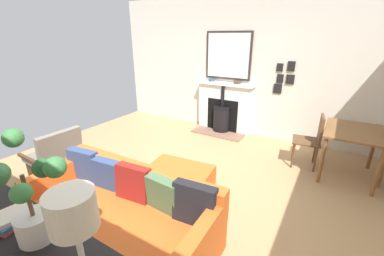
{
  "coord_description": "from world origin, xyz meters",
  "views": [
    {
      "loc": [
        2.34,
        1.78,
        1.97
      ],
      "look_at": [
        -0.44,
        0.11,
        0.76
      ],
      "focal_mm": 22.91,
      "sensor_mm": 36.0,
      "label": 1
    }
  ],
  "objects": [
    {
      "name": "fireplace",
      "position": [
        -2.39,
        -0.27,
        0.46
      ],
      "size": [
        0.6,
        1.24,
        1.06
      ],
      "color": "brown",
      "rests_on": "ground"
    },
    {
      "name": "mantel_bowl_near",
      "position": [
        -2.41,
        -0.58,
        1.09
      ],
      "size": [
        0.14,
        0.14,
        0.05
      ],
      "color": "#334C56",
      "rests_on": "fireplace"
    },
    {
      "name": "book_stack",
      "position": [
        1.81,
        0.05,
        0.82
      ],
      "size": [
        0.29,
        0.23,
        0.07
      ],
      "color": "#B23833",
      "rests_on": "console_table"
    },
    {
      "name": "wall_left",
      "position": [
        -2.59,
        0.0,
        1.38
      ],
      "size": [
        0.12,
        5.86,
        2.76
      ],
      "primitive_type": "cube",
      "color": "beige",
      "rests_on": "ground"
    },
    {
      "name": "table_lamp_far_end",
      "position": [
        1.81,
        0.79,
        1.17
      ],
      "size": [
        0.24,
        0.24,
        0.5
      ],
      "color": "white",
      "rests_on": "console_table"
    },
    {
      "name": "mantel_bowl_far",
      "position": [
        -2.41,
        -0.0,
        1.09
      ],
      "size": [
        0.15,
        0.15,
        0.06
      ],
      "color": "#47382D",
      "rests_on": "fireplace"
    },
    {
      "name": "ground_plane",
      "position": [
        0.0,
        0.0,
        -0.0
      ],
      "size": [
        5.17,
        5.86,
        0.01
      ],
      "primitive_type": "cube",
      "color": "tan"
    },
    {
      "name": "console_table",
      "position": [
        1.81,
        0.19,
        0.69
      ],
      "size": [
        0.37,
        1.6,
        0.79
      ],
      "color": "black",
      "rests_on": "ground"
    },
    {
      "name": "ottoman",
      "position": [
        0.02,
        0.19,
        0.23
      ],
      "size": [
        0.62,
        0.88,
        0.36
      ],
      "color": "#B2B2B7",
      "rests_on": "ground"
    },
    {
      "name": "photo_gallery_row",
      "position": [
        -2.51,
        0.87,
        1.26
      ],
      "size": [
        0.02,
        0.35,
        0.61
      ],
      "color": "black"
    },
    {
      "name": "potted_plant",
      "position": [
        1.8,
        0.34,
        1.1
      ],
      "size": [
        0.36,
        0.45,
        0.68
      ],
      "color": "silver",
      "rests_on": "console_table"
    },
    {
      "name": "sofa",
      "position": [
        1.01,
        0.19,
        0.35
      ],
      "size": [
        0.86,
        1.94,
        0.79
      ],
      "color": "#B2B2B7",
      "rests_on": "ground"
    },
    {
      "name": "dining_table",
      "position": [
        -1.61,
        2.09,
        0.62
      ],
      "size": [
        0.94,
        0.74,
        0.73
      ],
      "color": "brown",
      "rests_on": "ground"
    },
    {
      "name": "armchair_accent",
      "position": [
        0.66,
        -1.47,
        0.43
      ],
      "size": [
        0.7,
        0.61,
        0.78
      ],
      "color": "#4C3321",
      "rests_on": "ground"
    },
    {
      "name": "dining_chair_near_fireplace",
      "position": [
        -1.62,
        1.58,
        0.5
      ],
      "size": [
        0.45,
        0.45,
        0.86
      ],
      "color": "brown",
      "rests_on": "ground"
    },
    {
      "name": "mirror_over_mantel",
      "position": [
        -2.5,
        -0.27,
        1.6
      ],
      "size": [
        0.04,
        0.98,
        0.95
      ],
      "color": "#2D2823"
    }
  ]
}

